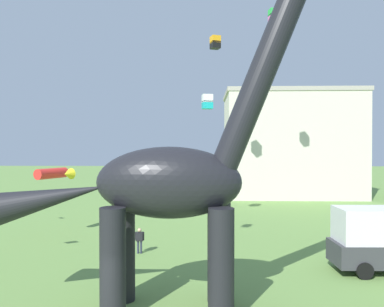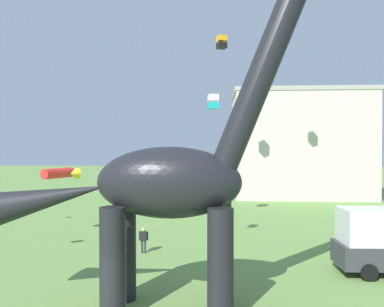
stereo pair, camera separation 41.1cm
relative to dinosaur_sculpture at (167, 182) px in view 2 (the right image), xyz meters
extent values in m
cylinder|color=black|center=(2.00, 0.89, -2.84)|extent=(0.94, 0.94, 4.04)
cylinder|color=black|center=(2.00, -0.89, -2.84)|extent=(0.94, 0.94, 4.04)
cylinder|color=black|center=(-1.87, 0.89, -2.84)|extent=(0.94, 0.94, 4.04)
cylinder|color=black|center=(-1.87, -0.89, -2.84)|extent=(0.94, 0.94, 4.04)
ellipsoid|color=black|center=(0.07, 0.00, 0.00)|extent=(5.53, 2.38, 2.72)
cylinder|color=black|center=(3.65, 0.00, 4.36)|extent=(3.98, 1.02, 7.88)
cone|color=black|center=(-4.58, 0.00, -0.62)|extent=(4.86, 1.36, 2.31)
cube|color=silver|center=(9.84, 4.68, -2.51)|extent=(3.63, 2.10, 1.70)
cylinder|color=black|center=(8.95, 5.73, -4.46)|extent=(0.81, 0.28, 0.80)
cylinder|color=black|center=(8.95, 3.63, -4.46)|extent=(0.81, 0.28, 0.80)
cylinder|color=#6B6056|center=(9.35, 8.99, -4.57)|extent=(0.10, 0.10, 0.59)
cylinder|color=#6B6056|center=(9.49, 8.99, -4.57)|extent=(0.10, 0.10, 0.59)
cube|color=silver|center=(9.42, 8.99, -4.07)|extent=(0.32, 0.20, 0.42)
sphere|color=tan|center=(9.42, 8.99, -3.77)|extent=(0.18, 0.18, 0.18)
cylinder|color=silver|center=(9.24, 8.99, -4.04)|extent=(0.08, 0.08, 0.39)
cylinder|color=silver|center=(9.60, 8.99, -4.04)|extent=(0.08, 0.08, 0.39)
cylinder|color=#2D3347|center=(-2.46, 7.59, -4.49)|extent=(0.12, 0.12, 0.73)
cylinder|color=#2D3347|center=(-2.28, 7.59, -4.49)|extent=(0.12, 0.12, 0.73)
cube|color=black|center=(-2.37, 7.59, -3.86)|extent=(0.40, 0.24, 0.52)
sphere|color=tan|center=(-2.37, 7.59, -3.49)|extent=(0.23, 0.23, 0.23)
cylinder|color=black|center=(-2.60, 7.59, -3.84)|extent=(0.10, 0.10, 0.49)
cylinder|color=black|center=(-2.14, 7.59, -3.84)|extent=(0.10, 0.10, 0.49)
cube|color=green|center=(7.49, 19.01, 13.22)|extent=(0.87, 0.87, 0.58)
cube|color=pink|center=(7.49, 19.01, 12.77)|extent=(0.87, 0.87, 0.58)
cube|color=orange|center=(2.43, 19.97, 11.17)|extent=(1.02, 1.02, 0.64)
cube|color=black|center=(2.43, 19.97, 10.68)|extent=(1.02, 1.02, 0.64)
cube|color=white|center=(1.68, 16.53, 5.38)|extent=(0.95, 0.95, 0.66)
cube|color=#19B2B7|center=(1.68, 16.53, 4.87)|extent=(0.95, 0.95, 0.66)
cylinder|color=red|center=(-9.33, 11.88, -0.47)|extent=(1.64, 2.71, 0.73)
cone|color=yellow|center=(-7.98, 11.35, -0.47)|extent=(0.96, 0.89, 0.77)
cube|color=beige|center=(12.61, 34.67, 1.60)|extent=(16.54, 9.83, 12.92)
cube|color=#ABA396|center=(12.61, 34.67, 8.31)|extent=(16.88, 10.02, 0.50)
camera|label=1|loc=(1.38, -14.10, 1.29)|focal=34.98mm
camera|label=2|loc=(1.79, -14.08, 1.29)|focal=34.98mm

